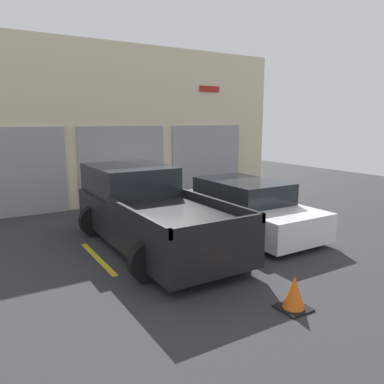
% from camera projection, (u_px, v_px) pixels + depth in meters
% --- Properties ---
extents(ground_plane, '(28.00, 28.00, 0.00)m').
position_uv_depth(ground_plane, '(169.00, 222.00, 10.88)').
color(ground_plane, '#2D2D30').
extents(shophouse_building, '(12.34, 0.68, 5.47)m').
position_uv_depth(shophouse_building, '(124.00, 127.00, 13.13)').
color(shophouse_building, beige).
rests_on(shophouse_building, ground).
extents(pickup_truck, '(2.55, 5.25, 1.77)m').
position_uv_depth(pickup_truck, '(147.00, 210.00, 8.80)').
color(pickup_truck, black).
rests_on(pickup_truck, ground).
extents(sedan_white, '(2.22, 4.40, 1.35)m').
position_uv_depth(sedan_white, '(244.00, 207.00, 9.94)').
color(sedan_white, white).
rests_on(sedan_white, ground).
extents(parking_stripe_far_left, '(0.12, 2.20, 0.01)m').
position_uv_depth(parking_stripe_far_left, '(98.00, 258.00, 7.99)').
color(parking_stripe_far_left, gold).
rests_on(parking_stripe_far_left, ground).
extents(parking_stripe_left, '(0.12, 2.20, 0.01)m').
position_uv_depth(parking_stripe_left, '(202.00, 238.00, 9.36)').
color(parking_stripe_left, gold).
rests_on(parking_stripe_left, ground).
extents(parking_stripe_centre, '(0.12, 2.20, 0.01)m').
position_uv_depth(parking_stripe_centre, '(280.00, 223.00, 10.72)').
color(parking_stripe_centre, gold).
rests_on(parking_stripe_centre, ground).
extents(traffic_cone, '(0.47, 0.47, 0.55)m').
position_uv_depth(traffic_cone, '(294.00, 294.00, 5.80)').
color(traffic_cone, black).
rests_on(traffic_cone, ground).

